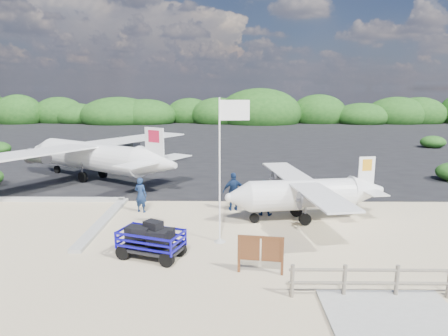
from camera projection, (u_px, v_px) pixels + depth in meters
The scene contains 14 objects.
ground at pixel (201, 235), 16.53m from camera, with size 160.00×160.00×0.00m, color beige.
asphalt_apron at pixel (219, 141), 45.95m from camera, with size 90.00×50.00×0.04m, color #B2B2B2, non-canonical shape.
lagoon at pixel (5, 222), 18.11m from camera, with size 9.00×7.00×0.40m, color #B2B2B2, non-canonical shape.
walkway_pad at pixel (392, 317), 10.58m from camera, with size 3.50×2.50×0.10m, color #B2B2B2, non-canonical shape.
vegetation_band at pixel (222, 123), 70.47m from camera, with size 124.00×8.00×4.40m, color #B2B2B2, non-canonical shape.
fence at pixel (395, 298), 11.56m from camera, with size 6.40×2.00×1.10m, color #B2B2B2, non-canonical shape.
baggage_cart at pixel (152, 258), 14.29m from camera, with size 2.44×1.39×1.22m, color #100BA7, non-canonical shape.
flagpole at pixel (220, 242), 15.77m from camera, with size 1.13×0.47×5.63m, color white, non-canonical shape.
signboard at pixel (260, 273), 13.07m from camera, with size 1.60×0.15×1.32m, color brown, non-canonical shape.
crew_a at pixel (141, 195), 19.42m from camera, with size 0.63×0.41×1.73m, color navy.
crew_b at pixel (264, 197), 19.00m from camera, with size 0.83×0.65×1.71m, color navy.
crew_c at pixel (234, 192), 19.69m from camera, with size 1.12×0.47×1.91m, color navy.
aircraft_large at pixel (366, 159), 34.26m from camera, with size 16.00×16.00×4.80m, color #B2B2B2, non-canonical shape.
aircraft_small at pixel (133, 141), 45.93m from camera, with size 7.68×7.68×2.77m, color #B2B2B2, non-canonical shape.
Camera 1 is at (1.16, -15.66, 5.95)m, focal length 32.00 mm.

